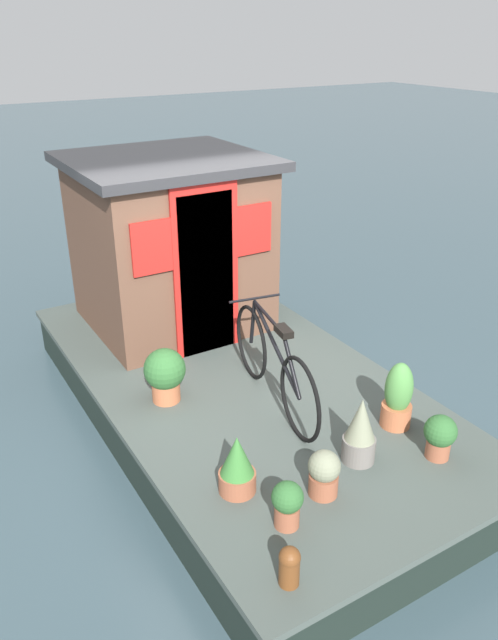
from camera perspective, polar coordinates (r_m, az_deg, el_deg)
The scene contains 12 objects.
ground_plane at distance 6.41m, azimuth -0.94°, elevation -9.10°, with size 60.00×60.00×0.00m, color #384C54.
houseboat_deck at distance 6.26m, azimuth -0.95°, elevation -7.19°, with size 5.22×2.69×0.51m.
houseboat_cabin at distance 6.95m, azimuth -7.29°, elevation 7.14°, with size 1.90×2.02×1.90m.
bicycle at distance 5.52m, azimuth 2.28°, elevation -4.14°, with size 1.79×0.50×0.88m.
potted_plant_rosemary at distance 4.98m, azimuth 10.23°, elevation -10.13°, with size 0.27×0.27×0.57m.
potted_plant_sage at distance 5.44m, azimuth 13.61°, elevation -6.98°, with size 0.26×0.26×0.61m.
potted_plant_mint at distance 4.66m, azimuth 6.95°, elevation -13.86°, with size 0.24×0.24×0.37m.
potted_plant_succulent at distance 4.64m, azimuth -1.11°, elevation -13.30°, with size 0.28×0.28×0.48m.
potted_plant_ivy at distance 5.67m, azimuth -7.79°, elevation -4.90°, with size 0.38×0.38×0.52m.
potted_plant_lavender at distance 5.19m, azimuth 17.24°, elevation -10.15°, with size 0.26×0.26×0.38m.
potted_plant_basil at distance 4.40m, azimuth 3.56°, elevation -16.54°, with size 0.22×0.22×0.36m.
mooring_bollard at distance 4.08m, azimuth 3.76°, elevation -21.67°, with size 0.14×0.14×0.28m.
Camera 1 is at (-4.56, 2.63, 3.65)m, focal length 34.59 mm.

